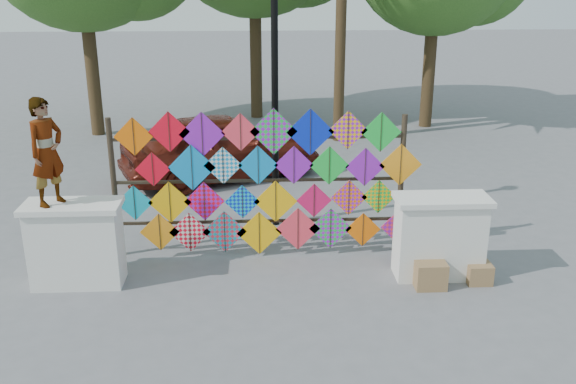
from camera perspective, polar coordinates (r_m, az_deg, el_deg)
The scene contains 9 objects.
ground at distance 10.01m, azimuth -2.44°, elevation -7.23°, with size 80.00×80.00×0.00m, color slate.
parapet_left at distance 9.91m, azimuth -18.34°, elevation -4.39°, with size 1.40×0.65×1.28m.
parapet_right at distance 9.93m, azimuth 13.32°, elevation -3.85°, with size 1.40×0.65×1.28m.
kite_rack at distance 10.21m, azimuth -2.09°, elevation 0.77°, with size 4.98×0.24×2.44m.
vendor_woman at distance 9.54m, azimuth -20.67°, elevation 3.36°, with size 0.56×0.37×1.54m, color #99999E.
sedan at distance 14.28m, azimuth -5.95°, elevation 4.12°, with size 1.76×4.38×1.49m, color #58190F.
lamppost at distance 11.10m, azimuth -1.18°, elevation 10.11°, with size 0.28×0.28×4.46m.
cardboard_box_near at distance 9.76m, azimuth 12.48°, elevation -7.12°, with size 0.45×0.40×0.40m, color olive.
cardboard_box_far at distance 10.08m, azimuth 16.57°, elevation -6.91°, with size 0.36×0.34×0.31m, color olive.
Camera 1 is at (-0.03, -8.95, 4.48)m, focal length 40.00 mm.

